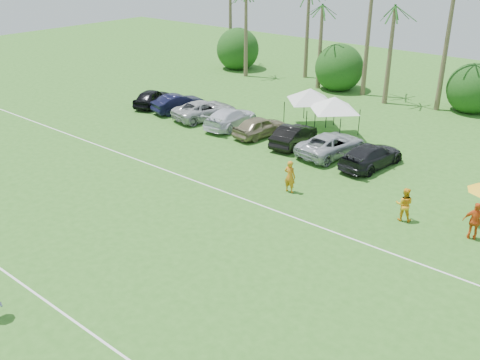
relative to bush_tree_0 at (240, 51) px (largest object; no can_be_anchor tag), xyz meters
The scene contains 19 objects.
field_lines 36.40m from the bush_tree_0, 58.50° to the right, with size 80.00×12.10×0.01m.
palm_tree_4 16.07m from the bush_tree_0, ahead, with size 2.40×2.40×8.90m.
palm_tree_5 20.12m from the bush_tree_0, ahead, with size 2.40×2.40×9.90m.
bush_tree_0 is the anchor object (origin of this frame).
bush_tree_1 13.00m from the bush_tree_0, ahead, with size 4.00×4.00×4.00m.
bush_tree_2 25.00m from the bush_tree_0, ahead, with size 4.00×4.00×4.00m.
sideline_player_a 31.88m from the bush_tree_0, 45.26° to the right, with size 0.69×0.45×1.89m, color orange.
sideline_player_b 36.03m from the bush_tree_0, 37.03° to the right, with size 0.87×0.67×1.78m, color orange.
sideline_player_c 38.53m from the bush_tree_0, 33.58° to the right, with size 1.10×0.46×1.88m, color #DE5218.
canopy_tent_left 20.85m from the bush_tree_0, 35.74° to the right, with size 4.21×4.21×3.41m.
canopy_tent_right 23.43m from the bush_tree_0, 33.78° to the right, with size 4.21×4.21×3.41m.
parked_car_0 16.64m from the bush_tree_0, 77.10° to the right, with size 1.73×4.29×1.46m, color black.
parked_car_1 17.26m from the bush_tree_0, 67.34° to the right, with size 1.55×4.44×1.46m, color black.
parked_car_2 18.58m from the bush_tree_0, 58.95° to the right, with size 2.42×5.26×1.46m, color #B1B1B3.
parked_car_3 20.45m from the bush_tree_0, 52.27° to the right, with size 2.05×5.04×1.46m, color silver.
parked_car_4 22.50m from the bush_tree_0, 46.65° to the right, with size 1.73×4.29×1.46m, color #877A5C.
parked_car_5 24.59m from the bush_tree_0, 41.64° to the right, with size 1.55×4.44×1.46m, color black.
parked_car_6 26.79m from the bush_tree_0, 37.31° to the right, with size 2.42×5.26×1.46m, color #ABAFB5.
parked_car_7 29.26m from the bush_tree_0, 34.06° to the right, with size 2.05×5.04×1.46m, color black.
Camera 1 is at (18.70, -6.32, 13.05)m, focal length 40.00 mm.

